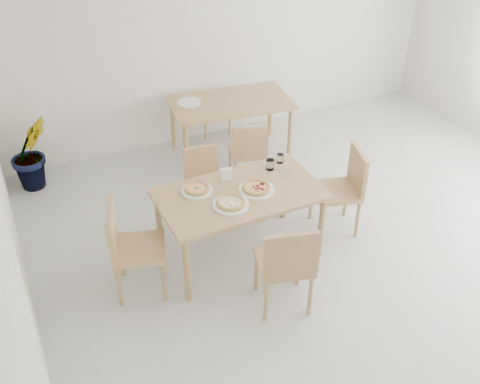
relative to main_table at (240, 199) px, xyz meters
name	(u,v)px	position (x,y,z in m)	size (l,w,h in m)	color
main_table	(240,199)	(0.00, 0.00, 0.00)	(1.55, 0.90, 0.75)	tan
chair_south	(287,262)	(0.04, -0.84, -0.13)	(0.56, 0.56, 0.93)	tan
chair_north	(204,177)	(-0.04, 0.83, -0.22)	(0.42, 0.42, 0.77)	tan
chair_west	(128,244)	(-1.10, -0.03, -0.13)	(0.57, 0.57, 0.93)	tan
chair_east	(345,185)	(1.17, -0.04, -0.14)	(0.56, 0.56, 0.91)	tan
plate_margherita	(197,190)	(-0.36, 0.19, 0.09)	(0.30, 0.30, 0.02)	white
plate_mushroom	(231,205)	(-0.16, -0.15, 0.09)	(0.33, 0.33, 0.02)	white
plate_pepperoni	(256,190)	(0.15, -0.04, 0.09)	(0.33, 0.33, 0.02)	white
pizza_margherita	(197,188)	(-0.36, 0.19, 0.11)	(0.27, 0.27, 0.03)	#EAB66E
pizza_mushroom	(231,202)	(-0.16, -0.15, 0.11)	(0.33, 0.33, 0.03)	#EAB66E
pizza_pepperoni	(256,188)	(0.15, -0.04, 0.11)	(0.29, 0.29, 0.03)	#EAB66E
tumbler_a	(270,165)	(0.44, 0.25, 0.13)	(0.08, 0.08, 0.11)	white
tumbler_b	(280,158)	(0.60, 0.32, 0.13)	(0.07, 0.07, 0.09)	white
napkin_holder	(226,175)	(-0.03, 0.24, 0.14)	(0.13, 0.08, 0.13)	silver
fork_a	(283,174)	(0.52, 0.12, 0.08)	(0.01, 0.17, 0.01)	silver
fork_b	(292,171)	(0.62, 0.12, 0.08)	(0.01, 0.17, 0.01)	silver
second_table	(231,107)	(0.74, 1.86, 0.00)	(1.56, 1.01, 0.75)	tan
chair_back_s	(248,150)	(0.62, 1.11, -0.19)	(0.50, 0.50, 0.82)	tan
chair_back_n	(211,97)	(0.78, 2.62, -0.19)	(0.43, 0.43, 0.83)	tan
plate_empty	(189,102)	(0.25, 2.02, 0.09)	(0.29, 0.29, 0.02)	white
potted_plant	(31,153)	(-1.65, 2.16, -0.23)	(0.48, 0.39, 0.88)	#275E1C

